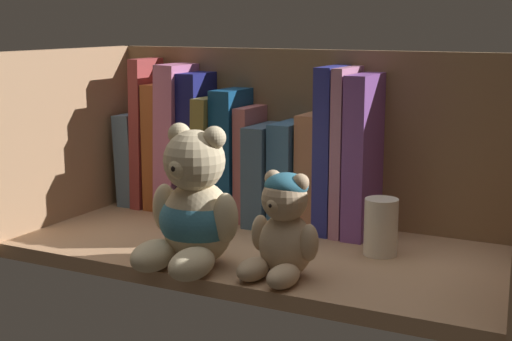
{
  "coord_description": "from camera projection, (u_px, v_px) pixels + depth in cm",
  "views": [
    {
      "loc": [
        44.55,
        -90.01,
        32.6
      ],
      "look_at": [
        -1.86,
        0.0,
        12.53
      ],
      "focal_mm": 53.44,
      "sensor_mm": 36.0,
      "label": 1
    }
  ],
  "objects": [
    {
      "name": "book_8",
      "position": [
        273.0,
        172.0,
        1.18
      ],
      "size": [
        3.5,
        14.67,
        15.16
      ],
      "primitive_type": "cube",
      "color": "#3E576E",
      "rests_on": "shelf_board"
    },
    {
      "name": "shelf_board",
      "position": [
        268.0,
        254.0,
        1.05
      ],
      "size": [
        68.69,
        31.56,
        2.0
      ],
      "primitive_type": "cube",
      "color": "#A87F5B",
      "rests_on": "ground"
    },
    {
      "name": "book_4",
      "position": [
        202.0,
        142.0,
        1.23
      ],
      "size": [
        3.34,
        10.27,
        22.47
      ],
      "primitive_type": "cube",
      "color": "navy",
      "rests_on": "shelf_board"
    },
    {
      "name": "teddy_bear_smaller",
      "position": [
        283.0,
        228.0,
        0.91
      ],
      "size": [
        9.58,
        9.93,
        12.93
      ],
      "color": "tan",
      "rests_on": "shelf_board"
    },
    {
      "name": "shelf_back_panel",
      "position": [
        316.0,
        143.0,
        1.16
      ],
      "size": [
        71.09,
        1.2,
        28.27
      ],
      "primitive_type": "cube",
      "color": "olive",
      "rests_on": "ground"
    },
    {
      "name": "book_9",
      "position": [
        295.0,
        172.0,
        1.16
      ],
      "size": [
        3.57,
        12.98,
        15.75
      ],
      "primitive_type": "cube",
      "color": "#386187",
      "rests_on": "shelf_board"
    },
    {
      "name": "book_11",
      "position": [
        337.0,
        148.0,
        1.12
      ],
      "size": [
        2.44,
        12.95,
        24.16
      ],
      "primitive_type": "cube",
      "color": "navy",
      "rests_on": "shelf_board"
    },
    {
      "name": "book_1",
      "position": [
        152.0,
        132.0,
        1.27
      ],
      "size": [
        2.37,
        10.35,
        24.51
      ],
      "primitive_type": "cube",
      "rotation": [
        0.0,
        0.02,
        0.0
      ],
      "color": "#993939",
      "rests_on": "shelf_board"
    },
    {
      "name": "book_3",
      "position": [
        183.0,
        137.0,
        1.24
      ],
      "size": [
        4.2,
        11.99,
        23.85
      ],
      "primitive_type": "cube",
      "rotation": [
        0.0,
        0.03,
        0.0
      ],
      "color": "#C66D98",
      "rests_on": "shelf_board"
    },
    {
      "name": "book_6",
      "position": [
        237.0,
        152.0,
        1.2
      ],
      "size": [
        3.58,
        11.74,
        20.17
      ],
      "primitive_type": "cube",
      "color": "navy",
      "rests_on": "shelf_board"
    },
    {
      "name": "book_10",
      "position": [
        317.0,
        170.0,
        1.14
      ],
      "size": [
        3.07,
        10.66,
        17.15
      ],
      "primitive_type": "cube",
      "color": "#C37A51",
      "rests_on": "shelf_board"
    },
    {
      "name": "book_13",
      "position": [
        369.0,
        154.0,
        1.1
      ],
      "size": [
        3.07,
        13.97,
        23.23
      ],
      "primitive_type": "cube",
      "color": "#794592",
      "rests_on": "shelf_board"
    },
    {
      "name": "book_12",
      "position": [
        352.0,
        149.0,
        1.11
      ],
      "size": [
        1.61,
        13.51,
        24.1
      ],
      "primitive_type": "cube",
      "color": "#B57494",
      "rests_on": "shelf_board"
    },
    {
      "name": "pillar_candle",
      "position": [
        381.0,
        227.0,
        1.0
      ],
      "size": [
        4.46,
        4.46,
        7.6
      ],
      "primitive_type": "cylinder",
      "color": "silver",
      "rests_on": "shelf_board"
    },
    {
      "name": "book_0",
      "position": [
        139.0,
        158.0,
        1.29
      ],
      "size": [
        3.77,
        9.49,
        15.37
      ],
      "primitive_type": "cube",
      "rotation": [
        0.0,
        -0.04,
        0.0
      ],
      "color": "#6082A2",
      "rests_on": "shelf_board"
    },
    {
      "name": "shelf_side_panel_left",
      "position": [
        65.0,
        141.0,
        1.18
      ],
      "size": [
        1.6,
        33.96,
        28.27
      ],
      "primitive_type": "cube",
      "color": "#A87F5B",
      "rests_on": "ground"
    },
    {
      "name": "book_2",
      "position": [
        165.0,
        145.0,
        1.26
      ],
      "size": [
        2.87,
        9.83,
        20.49
      ],
      "primitive_type": "cube",
      "rotation": [
        0.0,
        -0.0,
        0.0
      ],
      "color": "#A95628",
      "rests_on": "shelf_board"
    },
    {
      "name": "book_7",
      "position": [
        255.0,
        162.0,
        1.19
      ],
      "size": [
        2.14,
        10.7,
        17.64
      ],
      "primitive_type": "cube",
      "color": "#B96262",
      "rests_on": "shelf_board"
    },
    {
      "name": "teddy_bear_larger",
      "position": [
        194.0,
        211.0,
        0.95
      ],
      "size": [
        13.23,
        13.95,
        17.97
      ],
      "color": "beige",
      "rests_on": "shelf_board"
    },
    {
      "name": "book_5",
      "position": [
        219.0,
        155.0,
        1.21
      ],
      "size": [
        2.86,
        13.89,
        18.96
      ],
      "primitive_type": "cube",
      "rotation": [
        0.0,
        0.02,
        0.0
      ],
      "color": "olive",
      "rests_on": "shelf_board"
    }
  ]
}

